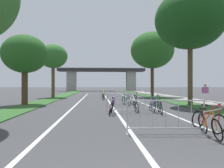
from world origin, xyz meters
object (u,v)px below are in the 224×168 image
tree_left_oak_mid (53,57)px  bicycle_yellow_6 (103,96)px  crowd_barrier_nearest (166,117)px  crowd_barrier_third (130,98)px  bicycle_purple_3 (112,107)px  bicycle_green_8 (159,106)px  bicycle_orange_4 (209,125)px  bicycle_teal_9 (126,100)px  bicycle_red_0 (208,120)px  pedestrian_with_backpack (205,91)px  bicycle_black_1 (136,100)px  bicycle_silver_5 (130,99)px  crowd_barrier_fourth (113,95)px  bicycle_white_2 (136,105)px  tree_right_cypress_far (190,20)px  bicycle_blue_7 (153,105)px  tree_left_pine_far (25,54)px  tree_right_pine_near (152,50)px  crowd_barrier_second (129,103)px

tree_left_oak_mid → bicycle_yellow_6: size_ratio=3.75×
crowd_barrier_nearest → crowd_barrier_third: 10.36m
bicycle_purple_3 → bicycle_green_8: size_ratio=0.94×
bicycle_orange_4 → bicycle_yellow_6: bicycle_yellow_6 is taller
bicycle_yellow_6 → bicycle_teal_9: bearing=-68.0°
bicycle_red_0 → pedestrian_with_backpack: pedestrian_with_backpack is taller
bicycle_orange_4 → bicycle_black_1: bearing=-83.8°
bicycle_silver_5 → crowd_barrier_third: bearing=66.7°
crowd_barrier_fourth → bicycle_white_2: (0.63, -9.79, -0.15)m
tree_left_oak_mid → tree_right_cypress_far: bearing=-42.9°
tree_right_cypress_far → bicycle_blue_7: tree_right_cypress_far is taller
tree_left_pine_far → crowd_barrier_nearest: (7.56, -10.46, -3.30)m
bicycle_teal_9 → bicycle_red_0: bearing=84.5°
crowd_barrier_fourth → pedestrian_with_backpack: bearing=-21.5°
tree_left_pine_far → tree_right_pine_near: size_ratio=0.66×
crowd_barrier_second → crowd_barrier_third: size_ratio=1.00×
crowd_barrier_fourth → bicycle_purple_3: 10.87m
tree_left_pine_far → tree_left_oak_mid: size_ratio=0.83×
bicycle_yellow_6 → bicycle_purple_3: bearing=-81.2°
crowd_barrier_third → crowd_barrier_fourth: size_ratio=1.01×
crowd_barrier_third → bicycle_white_2: bearing=-94.6°
bicycle_white_2 → bicycle_green_8: size_ratio=0.92×
bicycle_green_8 → bicycle_orange_4: bearing=97.2°
crowd_barrier_fourth → bicycle_teal_9: 5.71m
tree_left_oak_mid → bicycle_blue_7: tree_left_oak_mid is taller
tree_left_oak_mid → bicycle_silver_5: 12.99m
tree_left_oak_mid → crowd_barrier_fourth: bearing=-34.1°
tree_right_cypress_far → tree_left_oak_mid: bearing=137.1°
tree_left_oak_mid → bicycle_blue_7: 17.38m
bicycle_yellow_6 → crowd_barrier_third: bearing=-63.4°
bicycle_orange_4 → bicycle_white_2: bearing=-76.2°
crowd_barrier_third → pedestrian_with_backpack: bearing=16.0°
crowd_barrier_nearest → bicycle_green_8: (1.17, 4.78, -0.13)m
crowd_barrier_second → crowd_barrier_nearest: bearing=-85.8°
bicycle_green_8 → tree_right_pine_near: bearing=-94.9°
tree_right_pine_near → pedestrian_with_backpack: bearing=-70.7°
tree_left_pine_far → bicycle_white_2: 9.62m
bicycle_green_8 → bicycle_teal_9: 5.18m
bicycle_purple_3 → bicycle_yellow_6: 11.43m
bicycle_yellow_6 → pedestrian_with_backpack: size_ratio=1.07×
tree_left_pine_far → crowd_barrier_fourth: (7.00, 5.06, -3.30)m
crowd_barrier_second → bicycle_white_2: size_ratio=1.51×
bicycle_black_1 → crowd_barrier_nearest: bearing=-80.9°
bicycle_teal_9 → crowd_barrier_second: bearing=70.3°
tree_right_cypress_far → crowd_barrier_fourth: (-5.20, 6.54, -5.73)m
bicycle_purple_3 → bicycle_orange_4: size_ratio=1.04×
tree_right_pine_near → pedestrian_with_backpack: 9.68m
tree_right_cypress_far → bicycle_green_8: bearing=-129.5°
crowd_barrier_fourth → bicycle_teal_9: crowd_barrier_fourth is taller
tree_right_cypress_far → crowd_barrier_nearest: (-4.64, -8.98, -5.73)m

